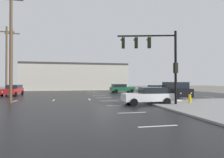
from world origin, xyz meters
TOP-DOWN VIEW (x-y plane):
  - ground_plane at (0.00, 0.00)m, footprint 120.00×120.00m
  - road_asphalt at (0.00, 0.00)m, footprint 44.00×44.00m
  - snow_strip_curbside at (5.00, -4.00)m, footprint 4.00×1.60m
  - lane_markings at (1.20, -1.38)m, footprint 36.15×36.15m
  - traffic_signal_mast at (3.41, -6.57)m, footprint 5.16×1.57m
  - fire_hydrant at (6.89, -6.28)m, footprint 0.48×0.26m
  - strip_building_background at (-3.03, 26.40)m, footprint 24.97×8.00m
  - sedan_grey at (7.35, 2.40)m, footprint 4.66×2.35m
  - sedan_white at (2.94, -5.87)m, footprint 4.56×2.08m
  - sedan_green at (5.08, 12.18)m, footprint 4.65×2.33m
  - sedan_navy at (11.06, 5.51)m, footprint 2.03×4.54m
  - suv_black at (8.42, -0.99)m, footprint 2.25×4.87m
  - sedan_red at (-12.55, 8.49)m, footprint 2.24×4.62m
  - utility_pole_mid at (-9.82, -2.29)m, footprint 2.20×0.28m
  - utility_pole_far at (-13.60, 8.89)m, footprint 2.20×0.28m
  - utility_pole_distant at (-13.18, 10.08)m, footprint 2.20×0.28m

SIDE VIEW (x-z plane):
  - ground_plane at x=0.00m, z-range 0.00..0.00m
  - road_asphalt at x=0.00m, z-range 0.00..0.02m
  - lane_markings at x=1.20m, z-range 0.02..0.03m
  - snow_strip_curbside at x=5.00m, z-range 0.14..0.20m
  - fire_hydrant at x=6.89m, z-range 0.14..0.93m
  - sedan_grey at x=7.35m, z-range 0.06..1.64m
  - sedan_white at x=2.94m, z-range 0.06..1.64m
  - sedan_green at x=5.08m, z-range 0.06..1.64m
  - sedan_navy at x=11.06m, z-range 0.06..1.64m
  - sedan_red at x=-12.55m, z-range 0.06..1.64m
  - suv_black at x=8.42m, z-range 0.08..2.11m
  - strip_building_background at x=-3.03m, z-range 0.00..6.47m
  - traffic_signal_mast at x=3.41m, z-range 1.34..7.84m
  - utility_pole_far at x=-13.60m, z-range 0.22..10.59m
  - utility_pole_distant at x=-13.18m, z-range 0.22..10.64m
  - utility_pole_mid at x=-9.82m, z-range 0.22..11.17m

